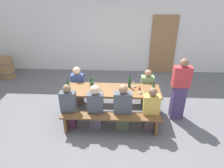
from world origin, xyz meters
The scene contains 23 objects.
ground_plane centered at (0.00, 0.00, 0.00)m, with size 24.00×24.00×0.00m, color slate.
back_wall centered at (0.00, 3.03, 1.60)m, with size 14.00×0.20×3.20m, color white.
wooden_door centered at (1.71, 2.89, 1.05)m, with size 0.90×0.06×2.10m, color #9E7247.
tasting_table centered at (0.00, 0.00, 0.67)m, with size 2.34×0.70×0.75m.
bench_near centered at (0.00, -0.65, 0.36)m, with size 2.24×0.30×0.45m.
bench_far centered at (0.00, 0.65, 0.36)m, with size 2.24×0.30×0.45m.
wine_bottle_0 centered at (-0.53, 0.21, 0.87)m, with size 0.07×0.07×0.31m.
wine_bottle_1 centered at (-1.05, -0.08, 0.87)m, with size 0.08×0.08×0.33m.
wine_bottle_2 centered at (0.42, 0.15, 0.88)m, with size 0.07×0.07×0.33m.
wine_bottle_3 centered at (0.97, -0.14, 0.86)m, with size 0.07×0.07×0.31m.
wine_bottle_4 centered at (-0.47, -0.03, 0.86)m, with size 0.07×0.07×0.31m.
wine_glass_0 centered at (0.66, -0.12, 0.87)m, with size 0.07×0.07×0.16m.
wine_glass_1 centered at (0.53, 0.18, 0.86)m, with size 0.08×0.08×0.16m.
wine_glass_2 centered at (-0.25, -0.24, 0.86)m, with size 0.07×0.07×0.15m.
wine_glass_3 centered at (0.74, -0.28, 0.86)m, with size 0.07×0.07×0.15m.
seated_guest_near_0 centered at (-0.96, -0.50, 0.53)m, with size 0.34×0.24×1.11m.
seated_guest_near_1 centered at (-0.35, -0.50, 0.53)m, with size 0.35×0.24×1.11m.
seated_guest_near_2 centered at (0.27, -0.50, 0.54)m, with size 0.40×0.24×1.14m.
seated_guest_near_3 centered at (0.90, -0.50, 0.51)m, with size 0.36×0.24×1.09m.
seated_guest_far_0 centered at (-0.96, 0.50, 0.54)m, with size 0.33×0.24×1.11m.
seated_guest_far_1 centered at (0.91, 0.50, 0.51)m, with size 0.34×0.24×1.07m.
standing_host centered at (1.62, 0.00, 0.76)m, with size 0.41×0.24×1.57m.
wine_barrel centered at (-3.87, 2.12, 0.38)m, with size 0.56×0.56×0.76m.
Camera 1 is at (0.21, -4.26, 3.08)m, focal length 32.00 mm.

